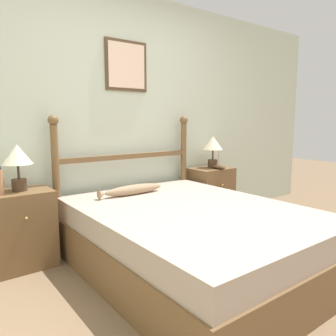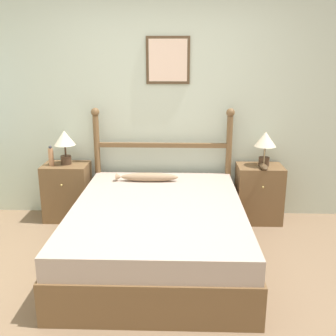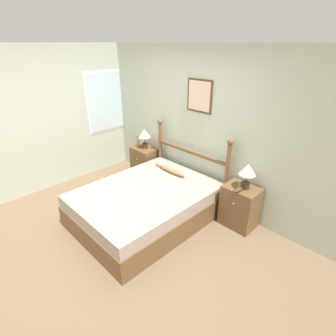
{
  "view_description": "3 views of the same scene",
  "coord_description": "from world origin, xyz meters",
  "px_view_note": "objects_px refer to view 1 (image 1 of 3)",
  "views": [
    {
      "loc": [
        -1.71,
        -1.38,
        1.24
      ],
      "look_at": [
        0.1,
        1.02,
        0.8
      ],
      "focal_mm": 35.0,
      "sensor_mm": 36.0,
      "label": 1
    },
    {
      "loc": [
        0.19,
        -2.78,
        1.83
      ],
      "look_at": [
        0.08,
        1.01,
        0.76
      ],
      "focal_mm": 42.0,
      "sensor_mm": 36.0,
      "label": 2
    },
    {
      "loc": [
        2.68,
        -1.6,
        2.56
      ],
      "look_at": [
        0.01,
        1.04,
        0.74
      ],
      "focal_mm": 28.0,
      "sensor_mm": 36.0,
      "label": 3
    }
  ],
  "objects_px": {
    "bed": "(191,239)",
    "nightstand_right": "(210,194)",
    "nightstand_left": "(21,229)",
    "model_boat": "(219,167)",
    "table_lamp_right": "(213,146)",
    "fish_pillow": "(132,190)",
    "table_lamp_left": "(17,158)",
    "bottle": "(0,181)"
  },
  "relations": [
    {
      "from": "nightstand_left",
      "to": "table_lamp_right",
      "type": "bearing_deg",
      "value": 0.24
    },
    {
      "from": "bed",
      "to": "nightstand_left",
      "type": "relative_size",
      "value": 3.2
    },
    {
      "from": "table_lamp_right",
      "to": "fish_pillow",
      "type": "xyz_separation_m",
      "value": [
        -1.29,
        -0.23,
        -0.35
      ]
    },
    {
      "from": "bed",
      "to": "nightstand_left",
      "type": "xyz_separation_m",
      "value": [
        -1.1,
        0.91,
        0.06
      ]
    },
    {
      "from": "nightstand_right",
      "to": "table_lamp_right",
      "type": "bearing_deg",
      "value": 14.52
    },
    {
      "from": "nightstand_right",
      "to": "table_lamp_left",
      "type": "xyz_separation_m",
      "value": [
        -2.2,
        0.01,
        0.6
      ]
    },
    {
      "from": "nightstand_right",
      "to": "bottle",
      "type": "height_order",
      "value": "bottle"
    },
    {
      "from": "model_boat",
      "to": "nightstand_right",
      "type": "bearing_deg",
      "value": 94.25
    },
    {
      "from": "bed",
      "to": "table_lamp_left",
      "type": "height_order",
      "value": "table_lamp_left"
    },
    {
      "from": "table_lamp_right",
      "to": "nightstand_right",
      "type": "bearing_deg",
      "value": -165.48
    },
    {
      "from": "nightstand_right",
      "to": "table_lamp_right",
      "type": "distance_m",
      "value": 0.6
    },
    {
      "from": "model_boat",
      "to": "table_lamp_right",
      "type": "bearing_deg",
      "value": 78.0
    },
    {
      "from": "nightstand_left",
      "to": "model_boat",
      "type": "distance_m",
      "value": 2.24
    },
    {
      "from": "nightstand_left",
      "to": "bottle",
      "type": "bearing_deg",
      "value": -161.55
    },
    {
      "from": "bottle",
      "to": "table_lamp_right",
      "type": "bearing_deg",
      "value": 1.37
    },
    {
      "from": "nightstand_left",
      "to": "bottle",
      "type": "distance_m",
      "value": 0.46
    },
    {
      "from": "table_lamp_left",
      "to": "fish_pillow",
      "type": "xyz_separation_m",
      "value": [
        0.94,
        -0.23,
        -0.35
      ]
    },
    {
      "from": "model_boat",
      "to": "fish_pillow",
      "type": "distance_m",
      "value": 1.27
    },
    {
      "from": "nightstand_right",
      "to": "model_boat",
      "type": "bearing_deg",
      "value": -85.75
    },
    {
      "from": "table_lamp_right",
      "to": "bottle",
      "type": "relative_size",
      "value": 1.69
    },
    {
      "from": "nightstand_left",
      "to": "nightstand_right",
      "type": "height_order",
      "value": "same"
    },
    {
      "from": "nightstand_left",
      "to": "fish_pillow",
      "type": "relative_size",
      "value": 0.97
    },
    {
      "from": "bottle",
      "to": "fish_pillow",
      "type": "xyz_separation_m",
      "value": [
        1.09,
        -0.17,
        -0.18
      ]
    },
    {
      "from": "bed",
      "to": "bottle",
      "type": "xyz_separation_m",
      "value": [
        -1.24,
        0.86,
        0.5
      ]
    },
    {
      "from": "table_lamp_right",
      "to": "fish_pillow",
      "type": "height_order",
      "value": "table_lamp_right"
    },
    {
      "from": "nightstand_right",
      "to": "nightstand_left",
      "type": "bearing_deg",
      "value": 180.0
    },
    {
      "from": "bed",
      "to": "nightstand_left",
      "type": "bearing_deg",
      "value": 140.58
    },
    {
      "from": "fish_pillow",
      "to": "bottle",
      "type": "bearing_deg",
      "value": 171.03
    },
    {
      "from": "bed",
      "to": "table_lamp_right",
      "type": "distance_m",
      "value": 1.6
    },
    {
      "from": "table_lamp_right",
      "to": "bed",
      "type": "bearing_deg",
      "value": -141.21
    },
    {
      "from": "table_lamp_left",
      "to": "nightstand_right",
      "type": "bearing_deg",
      "value": -0.23
    },
    {
      "from": "fish_pillow",
      "to": "table_lamp_left",
      "type": "bearing_deg",
      "value": 166.36
    },
    {
      "from": "nightstand_left",
      "to": "bottle",
      "type": "xyz_separation_m",
      "value": [
        -0.14,
        -0.05,
        0.43
      ]
    },
    {
      "from": "bed",
      "to": "nightstand_right",
      "type": "distance_m",
      "value": 1.43
    },
    {
      "from": "bottle",
      "to": "model_boat",
      "type": "xyz_separation_m",
      "value": [
        2.36,
        -0.07,
        -0.08
      ]
    },
    {
      "from": "bed",
      "to": "table_lamp_left",
      "type": "relative_size",
      "value": 5.44
    },
    {
      "from": "bottle",
      "to": "fish_pillow",
      "type": "bearing_deg",
      "value": -8.97
    },
    {
      "from": "table_lamp_left",
      "to": "table_lamp_right",
      "type": "distance_m",
      "value": 2.23
    },
    {
      "from": "nightstand_right",
      "to": "bottle",
      "type": "bearing_deg",
      "value": -178.84
    },
    {
      "from": "table_lamp_right",
      "to": "model_boat",
      "type": "xyz_separation_m",
      "value": [
        -0.03,
        -0.13,
        -0.24
      ]
    },
    {
      "from": "table_lamp_right",
      "to": "model_boat",
      "type": "distance_m",
      "value": 0.28
    },
    {
      "from": "bed",
      "to": "nightstand_right",
      "type": "bearing_deg",
      "value": 39.42
    }
  ]
}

